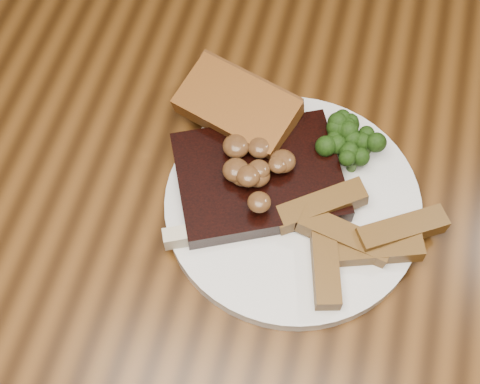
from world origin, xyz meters
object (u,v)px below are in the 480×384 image
object	(u,v)px
dining_table	(245,252)
steak	(259,178)
garlic_bread	(238,118)
plate	(292,205)
potato_wedges	(355,227)

from	to	relation	value
dining_table	steak	size ratio (longest dim) A/B	9.56
dining_table	garlic_bread	world-z (taller)	garlic_bread
plate	dining_table	bearing A→B (deg)	-153.48
dining_table	potato_wedges	distance (m)	0.16
dining_table	garlic_bread	size ratio (longest dim) A/B	12.90
dining_table	plate	size ratio (longest dim) A/B	5.99
potato_wedges	steak	bearing A→B (deg)	164.03
dining_table	plate	xyz separation A→B (m)	(0.05, 0.02, 0.10)
steak	garlic_bread	xyz separation A→B (m)	(-0.04, 0.07, 0.00)
steak	garlic_bread	distance (m)	0.08
garlic_bread	plate	bearing A→B (deg)	-26.89
garlic_bread	steak	bearing A→B (deg)	-40.77
dining_table	potato_wedges	xyz separation A→B (m)	(0.11, 0.01, 0.12)
plate	steak	xyz separation A→B (m)	(-0.04, 0.01, 0.02)
dining_table	steak	distance (m)	0.12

